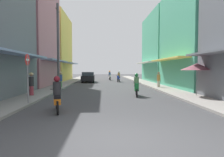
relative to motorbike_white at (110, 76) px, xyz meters
The scene contains 18 objects.
ground_plane 9.75m from the motorbike_white, 93.69° to the right, with size 97.74×97.74×0.00m, color #424244.
sidewalk_left 11.32m from the motorbike_white, 120.83° to the right, with size 1.91×52.43×0.12m, color gray.
sidewalk_right 10.73m from the motorbike_white, 64.94° to the right, with size 1.91×52.43×0.12m, color #9E9991.
building_left_mid 15.68m from the motorbike_white, 131.48° to the right, with size 7.05×8.64×12.35m.
building_left_far 10.75m from the motorbike_white, behind, with size 7.05×9.50×10.24m.
building_right_mid 17.26m from the motorbike_white, 59.60° to the right, with size 7.05×9.04×9.64m.
building_right_far 10.45m from the motorbike_white, 27.91° to the right, with size 7.05×9.98×9.70m.
motorbike_white is the anchor object (origin of this frame).
motorbike_green 19.53m from the motorbike_white, 86.50° to the right, with size 0.55×1.80×1.58m.
motorbike_blue 4.62m from the motorbike_white, 75.82° to the right, with size 0.66×1.78×1.58m.
motorbike_orange 24.56m from the motorbike_white, 97.35° to the right, with size 0.67×1.77×1.58m.
parked_car 5.88m from the motorbike_white, 123.18° to the right, with size 1.83×4.13×1.45m.
pedestrian_crossing 14.80m from the motorbike_white, 110.59° to the right, with size 0.44×0.44×1.67m.
pedestrian_far 14.63m from the motorbike_white, 72.93° to the right, with size 0.34×0.34×1.60m.
pedestrian_midway 20.50m from the motorbike_white, 106.77° to the right, with size 0.44×0.44×1.68m.
vendor_umbrella 20.91m from the motorbike_white, 75.95° to the right, with size 2.10×2.10×2.25m.
utility_pole 16.40m from the motorbike_white, 108.44° to the right, with size 0.20×1.20×7.62m.
street_sign_no_entry 23.30m from the motorbike_white, 102.37° to the right, with size 0.07×0.60×2.65m.
Camera 1 is at (-0.50, -5.20, 1.88)m, focal length 31.90 mm.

